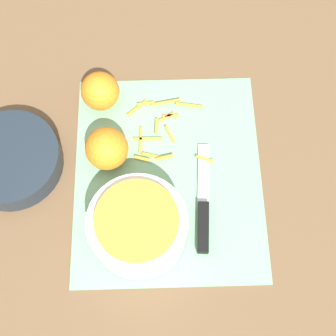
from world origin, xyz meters
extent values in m
plane|color=brown|center=(0.00, 0.00, 0.00)|extent=(4.00, 4.00, 0.00)
cube|color=#75AD84|center=(0.00, 0.00, 0.00)|extent=(0.43, 0.36, 0.01)
cylinder|color=silver|center=(-0.11, 0.06, 0.04)|extent=(0.18, 0.18, 0.07)
cylinder|color=orange|center=(-0.11, 0.06, 0.08)|extent=(0.15, 0.15, 0.02)
cylinder|color=#1E2833|center=(0.03, 0.30, 0.02)|extent=(0.19, 0.19, 0.05)
cube|color=black|center=(-0.11, -0.06, 0.01)|extent=(0.10, 0.03, 0.02)
cube|color=silver|center=(0.00, -0.07, 0.01)|extent=(0.12, 0.03, 0.00)
sphere|color=orange|center=(0.04, 0.12, 0.05)|extent=(0.08, 0.08, 0.08)
sphere|color=orange|center=(0.17, 0.13, 0.05)|extent=(0.08, 0.08, 0.08)
cube|color=gold|center=(0.04, 0.03, 0.01)|extent=(0.01, 0.04, 0.00)
cube|color=gold|center=(0.15, -0.05, 0.01)|extent=(0.01, 0.06, 0.00)
cube|color=gold|center=(0.03, 0.05, 0.01)|extent=(0.01, 0.03, 0.00)
cube|color=gold|center=(0.16, 0.04, 0.01)|extent=(0.01, 0.04, 0.00)
cube|color=orange|center=(0.15, 0.06, 0.01)|extent=(0.04, 0.04, 0.00)
cube|color=orange|center=(0.13, -0.01, 0.01)|extent=(0.01, 0.03, 0.00)
cube|color=orange|center=(0.07, 0.05, 0.01)|extent=(0.06, 0.01, 0.00)
cube|color=gold|center=(0.03, -0.07, 0.01)|extent=(0.02, 0.04, 0.00)
cube|color=orange|center=(0.08, -0.01, 0.01)|extent=(0.04, 0.02, 0.00)
cube|color=orange|center=(0.10, 0.02, 0.01)|extent=(0.03, 0.01, 0.00)
cube|color=orange|center=(0.12, 0.00, 0.01)|extent=(0.02, 0.03, 0.00)
cube|color=orange|center=(0.16, 0.00, 0.01)|extent=(0.02, 0.06, 0.00)
cube|color=orange|center=(0.03, 0.01, 0.01)|extent=(0.01, 0.04, 0.00)
cube|color=orange|center=(0.08, 0.04, 0.01)|extent=(0.01, 0.06, 0.00)
camera|label=1|loc=(-0.33, 0.01, 0.85)|focal=50.00mm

